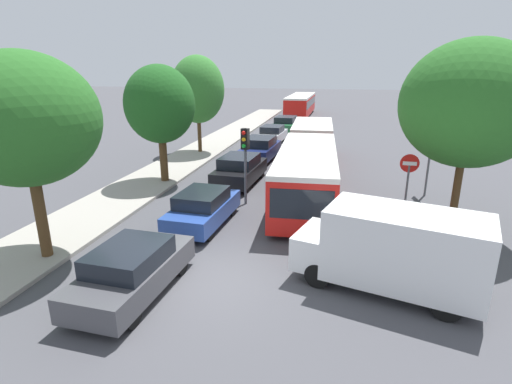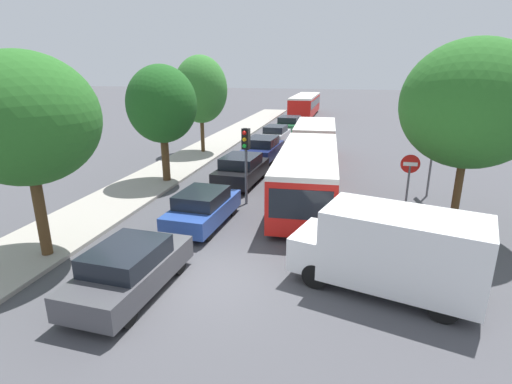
# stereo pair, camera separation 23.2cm
# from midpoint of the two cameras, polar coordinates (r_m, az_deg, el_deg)

# --- Properties ---
(ground_plane) EXTENTS (200.00, 200.00, 0.00)m
(ground_plane) POSITION_cam_midpoint_polar(r_m,az_deg,el_deg) (11.93, -6.68, -12.49)
(ground_plane) COLOR #47474C
(kerb_strip_left) EXTENTS (3.20, 50.45, 0.14)m
(kerb_strip_left) POSITION_cam_midpoint_polar(r_m,az_deg,el_deg) (32.13, -6.17, 6.97)
(kerb_strip_left) COLOR #9E998E
(kerb_strip_left) RESTS_ON ground
(articulated_bus) EXTENTS (3.34, 16.50, 2.44)m
(articulated_bus) POSITION_cam_midpoint_polar(r_m,az_deg,el_deg) (21.35, 7.35, 5.16)
(articulated_bus) COLOR red
(articulated_bus) RESTS_ON ground
(city_bus_rear) EXTENTS (2.66, 11.61, 2.49)m
(city_bus_rear) POSITION_cam_midpoint_polar(r_m,az_deg,el_deg) (50.67, 6.26, 12.42)
(city_bus_rear) COLOR red
(city_bus_rear) RESTS_ON ground
(queued_car_graphite) EXTENTS (1.98, 4.22, 1.44)m
(queued_car_graphite) POSITION_cam_midpoint_polar(r_m,az_deg,el_deg) (11.42, -17.82, -10.58)
(queued_car_graphite) COLOR #47474C
(queued_car_graphite) RESTS_ON ground
(queued_car_blue) EXTENTS (1.93, 4.13, 1.41)m
(queued_car_blue) POSITION_cam_midpoint_polar(r_m,az_deg,el_deg) (15.55, -7.99, -2.29)
(queued_car_blue) COLOR #284799
(queued_car_blue) RESTS_ON ground
(queued_car_black) EXTENTS (2.09, 4.45, 1.51)m
(queued_car_black) POSITION_cam_midpoint_polar(r_m,az_deg,el_deg) (20.92, -2.64, 3.23)
(queued_car_black) COLOR black
(queued_car_black) RESTS_ON ground
(queued_car_navy) EXTENTS (2.11, 4.51, 1.53)m
(queued_car_navy) POSITION_cam_midpoint_polar(r_m,az_deg,el_deg) (26.19, 0.33, 6.21)
(queued_car_navy) COLOR navy
(queued_car_navy) RESTS_ON ground
(queued_car_silver) EXTENTS (1.91, 4.09, 1.39)m
(queued_car_silver) POSITION_cam_midpoint_polar(r_m,az_deg,el_deg) (32.26, 2.15, 8.24)
(queued_car_silver) COLOR #B7BABF
(queued_car_silver) RESTS_ON ground
(queued_car_green) EXTENTS (2.09, 4.46, 1.52)m
(queued_car_green) POSITION_cam_midpoint_polar(r_m,az_deg,el_deg) (37.34, 4.08, 9.60)
(queued_car_green) COLOR #236638
(queued_car_green) RESTS_ON ground
(white_van) EXTENTS (5.34, 3.22, 2.31)m
(white_van) POSITION_cam_midpoint_polar(r_m,az_deg,el_deg) (11.48, 18.70, -7.65)
(white_van) COLOR white
(white_van) RESTS_ON ground
(traffic_light) EXTENTS (0.36, 0.39, 3.40)m
(traffic_light) POSITION_cam_midpoint_polar(r_m,az_deg,el_deg) (17.35, -1.96, 6.10)
(traffic_light) COLOR #56595E
(traffic_light) RESTS_ON ground
(no_entry_sign) EXTENTS (0.70, 0.08, 2.82)m
(no_entry_sign) POSITION_cam_midpoint_polar(r_m,az_deg,el_deg) (16.11, 20.49, 1.80)
(no_entry_sign) COLOR #56595E
(no_entry_sign) RESTS_ON ground
(direction_sign_post) EXTENTS (0.28, 1.39, 3.60)m
(direction_sign_post) POSITION_cam_midpoint_polar(r_m,az_deg,el_deg) (20.17, 23.48, 6.49)
(direction_sign_post) COLOR #56595E
(direction_sign_post) RESTS_ON ground
(tree_left_near) EXTENTS (4.31, 4.31, 6.42)m
(tree_left_near) POSITION_cam_midpoint_polar(r_m,az_deg,el_deg) (13.62, -30.14, 8.54)
(tree_left_near) COLOR #51381E
(tree_left_near) RESTS_ON ground
(tree_left_mid) EXTENTS (3.53, 3.53, 6.05)m
(tree_left_mid) POSITION_cam_midpoint_polar(r_m,az_deg,el_deg) (21.07, -13.90, 12.00)
(tree_left_mid) COLOR #51381E
(tree_left_mid) RESTS_ON ground
(tree_left_far) EXTENTS (3.63, 3.63, 6.66)m
(tree_left_far) POSITION_cam_midpoint_polar(r_m,az_deg,el_deg) (28.10, -8.47, 14.03)
(tree_left_far) COLOR #51381E
(tree_left_far) RESTS_ON ground
(tree_right_near) EXTENTS (4.71, 4.71, 6.89)m
(tree_right_near) POSITION_cam_midpoint_polar(r_m,az_deg,el_deg) (15.84, 28.10, 10.62)
(tree_right_near) COLOR #51381E
(tree_right_near) RESTS_ON ground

